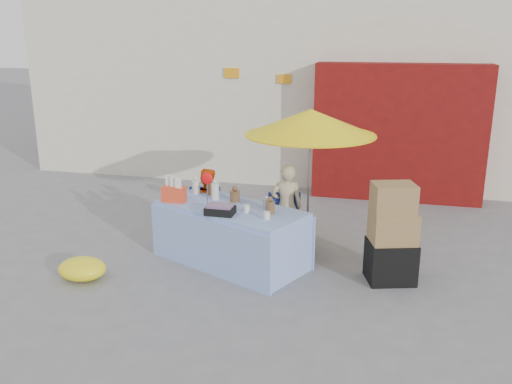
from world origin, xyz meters
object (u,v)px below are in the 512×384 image
(chair_right, at_px, (284,235))
(umbrella, at_px, (310,123))
(vendor_orange, at_px, (207,205))
(chair_left, at_px, (204,228))
(vendor_beige, at_px, (286,207))
(market_table, at_px, (230,234))
(box_stack, at_px, (392,237))

(chair_right, height_order, umbrella, umbrella)
(chair_right, distance_m, umbrella, 1.69)
(vendor_orange, bearing_deg, chair_left, 76.67)
(vendor_beige, bearing_deg, vendor_orange, -11.94)
(vendor_beige, distance_m, umbrella, 1.29)
(market_table, xyz_separation_m, vendor_beige, (0.66, 0.72, 0.22))
(chair_left, bearing_deg, vendor_orange, 76.67)
(umbrella, xyz_separation_m, box_stack, (1.23, -0.94, -1.28))
(chair_left, height_order, chair_right, same)
(box_stack, bearing_deg, chair_right, 156.77)
(vendor_beige, relative_size, box_stack, 0.98)
(vendor_beige, distance_m, box_stack, 1.73)
(chair_left, height_order, box_stack, box_stack)
(market_table, xyz_separation_m, umbrella, (0.96, 0.87, 1.47))
(vendor_orange, distance_m, box_stack, 2.90)
(vendor_beige, xyz_separation_m, box_stack, (1.53, -0.79, -0.04))
(chair_left, distance_m, vendor_beige, 1.32)
(chair_left, relative_size, box_stack, 0.64)
(market_table, xyz_separation_m, vendor_orange, (-0.59, 0.72, 0.16))
(market_table, distance_m, vendor_beige, 1.00)
(chair_right, relative_size, vendor_beige, 0.66)
(chair_left, relative_size, vendor_beige, 0.66)
(market_table, distance_m, box_stack, 2.20)
(chair_left, distance_m, umbrella, 2.27)
(market_table, distance_m, vendor_orange, 0.94)
(chair_left, height_order, umbrella, umbrella)
(chair_left, bearing_deg, box_stack, -25.26)
(chair_right, relative_size, box_stack, 0.64)
(chair_left, distance_m, vendor_orange, 0.35)
(market_table, bearing_deg, chair_left, 160.15)
(chair_right, xyz_separation_m, vendor_beige, (0.00, 0.13, 0.39))
(chair_left, bearing_deg, vendor_beige, -5.81)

